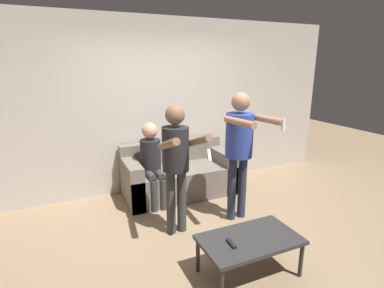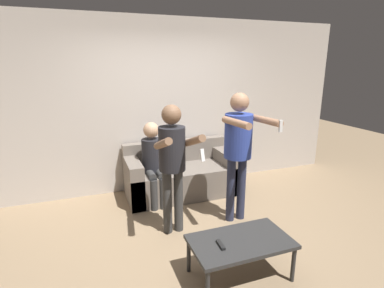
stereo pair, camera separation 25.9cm
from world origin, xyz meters
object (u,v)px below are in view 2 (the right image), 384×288
(couch, at_px, (180,176))
(coffee_table, at_px, (241,244))
(remote_on_table, at_px, (221,245))
(person_seated, at_px, (153,159))
(person_standing_right, at_px, (239,142))
(person_standing_left, at_px, (173,156))

(couch, xyz_separation_m, coffee_table, (-0.06, -2.03, 0.07))
(remote_on_table, bearing_deg, person_seated, 95.39)
(coffee_table, bearing_deg, couch, 88.26)
(person_standing_right, bearing_deg, person_standing_left, 180.00)
(couch, xyz_separation_m, person_seated, (-0.46, -0.15, 0.38))
(coffee_table, xyz_separation_m, remote_on_table, (-0.22, -0.02, 0.05))
(person_standing_left, bearing_deg, remote_on_table, -81.67)
(couch, bearing_deg, person_standing_left, -112.23)
(person_standing_left, relative_size, remote_on_table, 10.34)
(coffee_table, distance_m, remote_on_table, 0.23)
(couch, xyz_separation_m, remote_on_table, (-0.28, -2.05, 0.12))
(couch, distance_m, person_standing_left, 1.32)
(couch, relative_size, remote_on_table, 11.10)
(person_standing_left, height_order, person_standing_right, person_standing_right)
(coffee_table, bearing_deg, remote_on_table, -174.76)
(person_seated, bearing_deg, couch, 18.24)
(person_standing_right, relative_size, remote_on_table, 11.01)
(person_seated, xyz_separation_m, remote_on_table, (0.18, -1.90, -0.26))
(person_standing_left, height_order, coffee_table, person_standing_left)
(person_standing_right, distance_m, remote_on_table, 1.39)
(person_standing_right, relative_size, coffee_table, 1.75)
(person_standing_right, distance_m, person_seated, 1.32)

